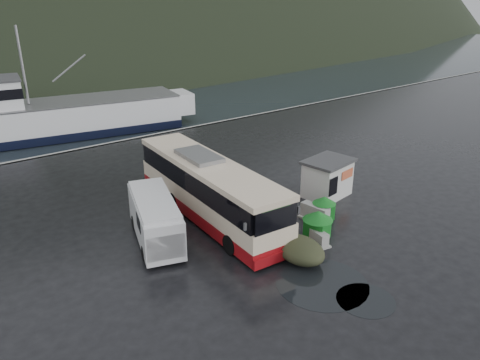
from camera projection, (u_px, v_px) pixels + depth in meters
ground at (242, 239)px, 24.43m from camera, size 160.00×160.00×0.00m
quay_edge at (96, 146)px, 39.12m from camera, size 160.00×0.60×1.50m
coach_bus at (210, 217)px, 26.85m from camera, size 3.98×12.75×3.55m
white_van at (157, 240)px, 24.35m from camera, size 3.71×6.17×2.44m
waste_bin_left at (323, 218)px, 26.69m from camera, size 1.17×1.17×1.34m
waste_bin_right at (316, 238)px, 24.51m from camera, size 1.41×1.41×1.58m
dome_tent at (299, 260)px, 22.56m from camera, size 2.17×2.91×1.10m
ticket_kiosk at (326, 195)px, 29.64m from camera, size 3.37×2.75×2.39m
jersey_barrier_a at (316, 243)px, 24.03m from camera, size 0.96×1.61×0.76m
jersey_barrier_b at (314, 219)px, 26.52m from camera, size 1.13×1.89×0.89m
fishing_trawler at (65, 121)px, 46.69m from camera, size 27.17×10.20×10.63m
puddles at (333, 288)px, 20.42m from camera, size 4.13×5.26×0.01m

